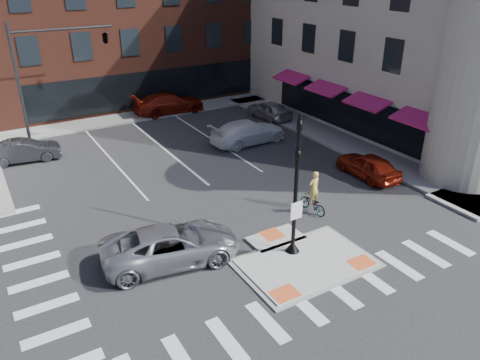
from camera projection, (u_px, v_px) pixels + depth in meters
ground at (298, 258)px, 19.34m from camera, size 120.00×120.00×0.00m
refuge_island at (302, 260)px, 19.12m from camera, size 5.40×4.65×0.13m
sidewalk_e at (335, 138)px, 32.08m from camera, size 3.00×24.00×0.15m
sidewalk_n at (162, 111)px, 37.78m from camera, size 26.00×3.00×0.15m
building_n at (114, 1)px, 42.25m from camera, size 24.40×18.40×15.50m
building_e at (441, 6)px, 34.82m from camera, size 21.90×23.90×17.70m
building_far_left at (8, 17)px, 55.74m from camera, size 10.00×12.00×10.00m
building_far_right at (110, 2)px, 62.89m from camera, size 12.00×12.00×12.00m
signal_pole at (295, 204)px, 18.64m from camera, size 0.60×0.60×5.98m
mast_arm_signal at (83, 48)px, 29.06m from camera, size 6.10×2.24×8.00m
silver_suv at (171, 245)px, 18.83m from camera, size 5.92×3.46×1.55m
red_sedan at (368, 165)px, 26.30m from camera, size 1.74×4.10×1.39m
white_pickup at (248, 132)px, 31.20m from camera, size 5.39×2.38×1.54m
bg_car_dark at (24, 151)px, 28.34m from camera, size 4.30×1.96×1.37m
bg_car_silver at (269, 110)px, 35.98m from camera, size 2.03×4.25×1.40m
bg_car_red at (169, 103)px, 37.28m from camera, size 5.71×2.45×1.64m
cyclist at (313, 198)px, 22.59m from camera, size 0.70×1.72×2.15m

